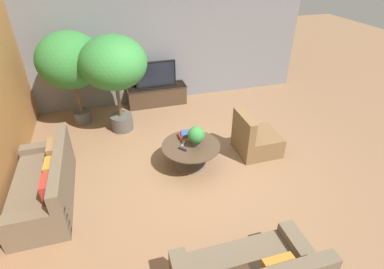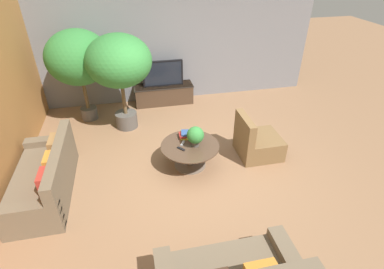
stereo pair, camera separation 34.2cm
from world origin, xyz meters
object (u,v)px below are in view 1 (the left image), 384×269
Objects in this scene: couch_by_wall at (46,186)px; potted_palm_tall at (70,61)px; potted_palm_corner at (114,65)px; potted_plant_tabletop at (196,135)px; coffee_table at (191,151)px; armchair_wicker at (255,140)px; television at (156,74)px; media_console at (157,95)px.

potted_palm_tall is at bearing 168.72° from couch_by_wall.
potted_plant_tabletop is at bearing -55.35° from potted_palm_corner.
coffee_table is 1.25× the size of armchair_wicker.
television is 2.79m from potted_plant_tabletop.
potted_palm_tall is at bearing 130.86° from coffee_table.
coffee_table is at bearing -56.89° from potted_palm_corner.
coffee_table is at bearing 94.77° from couch_by_wall.
couch_by_wall is at bearing -176.16° from potted_plant_tabletop.
media_console is 2.27m from potted_palm_tall.
potted_palm_tall is at bearing -165.98° from television.
potted_palm_corner is at bearing 123.11° from coffee_table.
television is 1.17× the size of armchair_wicker.
potted_palm_corner is at bearing 124.65° from potted_plant_tabletop.
media_console is at bearing 14.06° from potted_palm_tall.
television is 2.02m from potted_palm_tall.
potted_palm_tall is (-1.86, -0.47, 1.21)m from media_console.
television reaches higher than coffee_table.
television is (0.00, -0.00, 0.55)m from media_console.
potted_palm_tall is at bearing 146.30° from potted_palm_corner.
television reaches higher than couch_by_wall.
potted_palm_corner is (-1.00, -1.04, 1.24)m from media_console.
potted_palm_corner is at bearing -133.85° from media_console.
television is at bearing 141.44° from couch_by_wall.
potted_plant_tabletop reaches higher than media_console.
potted_palm_tall is 1.03m from potted_palm_corner.
coffee_table is 2.80× the size of potted_plant_tabletop.
media_console is at bearing 92.44° from coffee_table.
armchair_wicker is 3.19m from potted_palm_corner.
couch_by_wall is 2.23× the size of armchair_wicker.
armchair_wicker is (1.34, 0.07, -0.05)m from coffee_table.
potted_plant_tabletop is at bearing -20.81° from coffee_table.
armchair_wicker reaches higher than potted_plant_tabletop.
armchair_wicker is 1.32m from potted_plant_tabletop.
potted_palm_corner is (1.36, 1.92, 1.20)m from couch_by_wall.
media_console is 2.75m from coffee_table.
armchair_wicker reaches higher than couch_by_wall.
potted_plant_tabletop is at bearing -85.73° from media_console.
armchair_wicker is 0.41× the size of potted_palm_tall.
couch_by_wall is 2.64m from potted_palm_corner.
coffee_table is at bearing -87.56° from media_console.
media_console is at bearing 28.64° from armchair_wicker.
potted_plant_tabletop is at bearing -85.72° from television.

